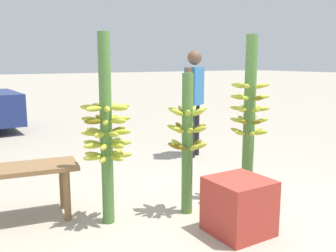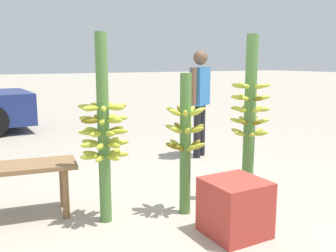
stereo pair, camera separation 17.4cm
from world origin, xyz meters
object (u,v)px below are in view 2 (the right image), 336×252
(market_bench, at_px, (1,175))
(produce_crate, at_px, (235,207))
(vendor_person, at_px, (200,94))
(banana_stalk_center, at_px, (185,140))
(banana_stalk_right, at_px, (250,118))
(banana_stalk_left, at_px, (104,131))

(market_bench, bearing_deg, produce_crate, -28.03)
(vendor_person, height_order, market_bench, vendor_person)
(market_bench, relative_size, produce_crate, 2.89)
(vendor_person, height_order, produce_crate, vendor_person)
(banana_stalk_center, relative_size, vendor_person, 0.84)
(market_bench, bearing_deg, banana_stalk_right, -8.89)
(market_bench, height_order, produce_crate, market_bench)
(banana_stalk_left, relative_size, market_bench, 1.24)
(banana_stalk_center, distance_m, produce_crate, 0.74)
(banana_stalk_center, height_order, market_bench, banana_stalk_center)
(banana_stalk_center, relative_size, market_bench, 0.98)
(vendor_person, bearing_deg, produce_crate, 30.49)
(produce_crate, bearing_deg, banana_stalk_center, 102.36)
(banana_stalk_right, bearing_deg, vendor_person, 71.37)
(banana_stalk_center, bearing_deg, market_bench, 156.71)
(banana_stalk_left, bearing_deg, banana_stalk_center, -14.65)
(produce_crate, bearing_deg, vendor_person, 62.68)
(banana_stalk_left, height_order, produce_crate, banana_stalk_left)
(produce_crate, bearing_deg, market_bench, 143.17)
(banana_stalk_left, relative_size, vendor_person, 1.05)
(vendor_person, bearing_deg, banana_stalk_center, 20.37)
(banana_stalk_right, distance_m, produce_crate, 0.99)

